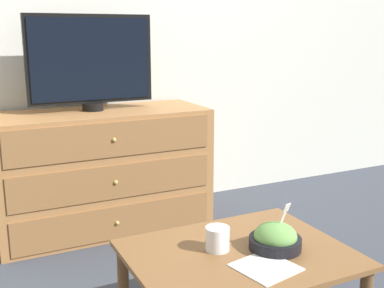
# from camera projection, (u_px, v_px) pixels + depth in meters

# --- Properties ---
(ground_plane) EXTENTS (12.00, 12.00, 0.00)m
(ground_plane) POSITION_uv_depth(u_px,v_px,m) (108.00, 209.00, 3.23)
(ground_plane) COLOR #383D47
(wall_back) EXTENTS (12.00, 0.05, 2.60)m
(wall_back) POSITION_uv_depth(u_px,v_px,m) (99.00, 9.00, 2.95)
(wall_back) COLOR silver
(wall_back) RESTS_ON ground_plane
(dresser) EXTENTS (1.23, 0.51, 0.72)m
(dresser) POSITION_uv_depth(u_px,v_px,m) (103.00, 171.00, 2.86)
(dresser) COLOR #9E6B3D
(dresser) RESTS_ON ground_plane
(tv) EXTENTS (0.72, 0.12, 0.54)m
(tv) POSITION_uv_depth(u_px,v_px,m) (91.00, 61.00, 2.74)
(tv) COLOR black
(tv) RESTS_ON dresser
(coffee_table) EXTENTS (0.78, 0.61, 0.39)m
(coffee_table) POSITION_uv_depth(u_px,v_px,m) (239.00, 266.00, 1.75)
(coffee_table) COLOR brown
(coffee_table) RESTS_ON ground_plane
(takeout_bowl) EXTENTS (0.19, 0.19, 0.18)m
(takeout_bowl) POSITION_uv_depth(u_px,v_px,m) (275.00, 239.00, 1.76)
(takeout_bowl) COLOR black
(takeout_bowl) RESTS_ON coffee_table
(drink_cup) EXTENTS (0.09, 0.09, 0.09)m
(drink_cup) POSITION_uv_depth(u_px,v_px,m) (217.00, 240.00, 1.75)
(drink_cup) COLOR beige
(drink_cup) RESTS_ON coffee_table
(napkin) EXTENTS (0.22, 0.22, 0.00)m
(napkin) POSITION_uv_depth(u_px,v_px,m) (266.00, 267.00, 1.62)
(napkin) COLOR white
(napkin) RESTS_ON coffee_table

